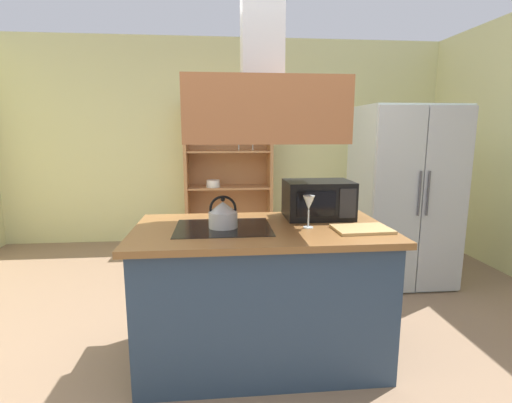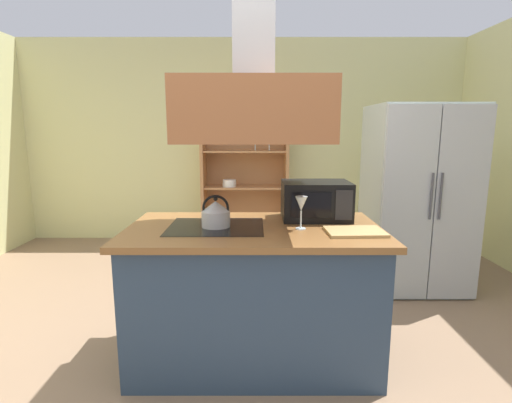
# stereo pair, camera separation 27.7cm
# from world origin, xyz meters

# --- Properties ---
(ground_plane) EXTENTS (7.80, 7.80, 0.00)m
(ground_plane) POSITION_xyz_m (0.00, 0.00, 0.00)
(ground_plane) COLOR #876A52
(wall_back) EXTENTS (6.00, 0.12, 2.70)m
(wall_back) POSITION_xyz_m (0.00, 3.00, 1.35)
(wall_back) COLOR beige
(wall_back) RESTS_ON ground
(kitchen_island) EXTENTS (1.61, 0.89, 0.90)m
(kitchen_island) POSITION_xyz_m (0.18, 0.03, 0.45)
(kitchen_island) COLOR #2A3E55
(kitchen_island) RESTS_ON ground
(range_hood) EXTENTS (0.90, 0.70, 1.27)m
(range_hood) POSITION_xyz_m (0.18, 0.03, 1.73)
(range_hood) COLOR #A26036
(refrigerator) EXTENTS (0.90, 0.77, 1.74)m
(refrigerator) POSITION_xyz_m (1.72, 1.25, 0.87)
(refrigerator) COLOR #ADBCB5
(refrigerator) RESTS_ON ground
(dish_cabinet) EXTENTS (1.14, 0.40, 1.90)m
(dish_cabinet) POSITION_xyz_m (0.04, 2.79, 0.84)
(dish_cabinet) COLOR #B4794A
(dish_cabinet) RESTS_ON ground
(kettle) EXTENTS (0.18, 0.18, 0.20)m
(kettle) POSITION_xyz_m (-0.06, 0.03, 0.99)
(kettle) COLOR beige
(kettle) RESTS_ON kitchen_island
(cutting_board) EXTENTS (0.35, 0.25, 0.02)m
(cutting_board) POSITION_xyz_m (0.78, -0.13, 0.91)
(cutting_board) COLOR tan
(cutting_board) RESTS_ON kitchen_island
(microwave) EXTENTS (0.46, 0.35, 0.26)m
(microwave) POSITION_xyz_m (0.60, 0.26, 1.03)
(microwave) COLOR black
(microwave) RESTS_ON kitchen_island
(wine_glass_on_counter) EXTENTS (0.08, 0.08, 0.21)m
(wine_glass_on_counter) POSITION_xyz_m (0.47, -0.03, 1.05)
(wine_glass_on_counter) COLOR silver
(wine_glass_on_counter) RESTS_ON kitchen_island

